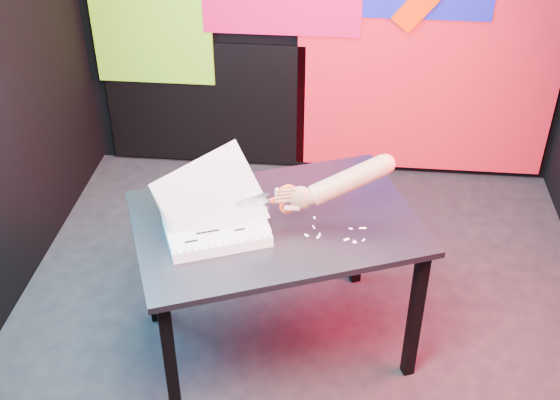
# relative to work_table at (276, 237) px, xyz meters

# --- Properties ---
(room) EXTENTS (3.01, 3.01, 2.71)m
(room) POSITION_rel_work_table_xyz_m (0.12, 0.16, 0.69)
(room) COLOR black
(room) RESTS_ON ground
(backdrop) EXTENTS (2.88, 0.05, 2.08)m
(backdrop) POSITION_rel_work_table_xyz_m (0.18, 1.63, 0.30)
(backdrop) COLOR red
(backdrop) RESTS_ON ground
(work_table) EXTENTS (1.41, 1.19, 0.75)m
(work_table) POSITION_rel_work_table_xyz_m (0.00, 0.00, 0.00)
(work_table) COLOR black
(work_table) RESTS_ON ground
(printout_stack) EXTENTS (0.51, 0.43, 0.38)m
(printout_stack) POSITION_rel_work_table_xyz_m (-0.24, -0.12, 0.12)
(printout_stack) COLOR silver
(printout_stack) RESTS_ON work_table
(scissors) EXTENTS (0.25, 0.07, 0.14)m
(scissors) POSITION_rel_work_table_xyz_m (0.04, -0.03, 0.22)
(scissors) COLOR silver
(scissors) RESTS_ON printout_stack
(hand_forearm) EXTENTS (0.48, 0.17, 0.23)m
(hand_forearm) POSITION_rel_work_table_xyz_m (0.27, 0.03, 0.28)
(hand_forearm) COLOR tan
(hand_forearm) RESTS_ON work_table
(paper_clippings) EXTENTS (0.26, 0.17, 0.00)m
(paper_clippings) POSITION_rel_work_table_xyz_m (0.27, -0.07, 0.09)
(paper_clippings) COLOR white
(paper_clippings) RESTS_ON work_table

